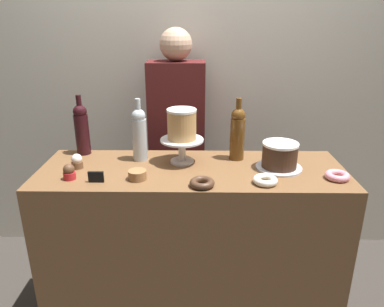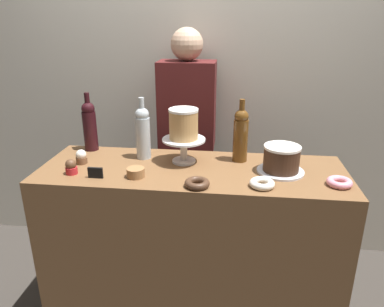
{
  "view_description": "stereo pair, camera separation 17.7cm",
  "coord_description": "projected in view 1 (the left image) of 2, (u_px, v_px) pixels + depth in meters",
  "views": [
    {
      "loc": [
        0.02,
        -1.66,
        1.65
      ],
      "look_at": [
        0.0,
        0.0,
        1.03
      ],
      "focal_mm": 33.95,
      "sensor_mm": 36.0,
      "label": 1
    },
    {
      "loc": [
        0.2,
        -1.65,
        1.65
      ],
      "look_at": [
        0.0,
        0.0,
        1.03
      ],
      "focal_mm": 33.95,
      "sensor_mm": 36.0,
      "label": 2
    }
  ],
  "objects": [
    {
      "name": "cookie_stack",
      "position": [
        137.0,
        175.0,
        1.67
      ],
      "size": [
        0.08,
        0.08,
        0.04
      ],
      "color": "olive",
      "rests_on": "display_counter"
    },
    {
      "name": "silver_serving_platter",
      "position": [
        279.0,
        167.0,
        1.8
      ],
      "size": [
        0.23,
        0.23,
        0.01
      ],
      "color": "silver",
      "rests_on": "display_counter"
    },
    {
      "name": "donut_pink",
      "position": [
        337.0,
        176.0,
        1.68
      ],
      "size": [
        0.11,
        0.11,
        0.03
      ],
      "color": "pink",
      "rests_on": "display_counter"
    },
    {
      "name": "wine_bottle_clear",
      "position": [
        139.0,
        133.0,
        1.87
      ],
      "size": [
        0.08,
        0.08,
        0.33
      ],
      "color": "#B2BCC1",
      "rests_on": "display_counter"
    },
    {
      "name": "wine_bottle_amber",
      "position": [
        238.0,
        133.0,
        1.88
      ],
      "size": [
        0.08,
        0.08,
        0.33
      ],
      "color": "#5B3814",
      "rests_on": "display_counter"
    },
    {
      "name": "donut_chocolate",
      "position": [
        202.0,
        183.0,
        1.61
      ],
      "size": [
        0.11,
        0.11,
        0.03
      ],
      "color": "#472D1E",
      "rests_on": "display_counter"
    },
    {
      "name": "wine_bottle_dark_red",
      "position": [
        82.0,
        128.0,
        1.95
      ],
      "size": [
        0.08,
        0.08,
        0.33
      ],
      "color": "black",
      "rests_on": "display_counter"
    },
    {
      "name": "donut_sugar",
      "position": [
        265.0,
        180.0,
        1.63
      ],
      "size": [
        0.11,
        0.11,
        0.03
      ],
      "color": "silver",
      "rests_on": "display_counter"
    },
    {
      "name": "price_sign_chalkboard",
      "position": [
        96.0,
        177.0,
        1.64
      ],
      "size": [
        0.07,
        0.01,
        0.05
      ],
      "color": "black",
      "rests_on": "display_counter"
    },
    {
      "name": "back_wall",
      "position": [
        194.0,
        73.0,
        2.46
      ],
      "size": [
        6.0,
        0.05,
        2.6
      ],
      "color": "beige",
      "rests_on": "ground_plane"
    },
    {
      "name": "white_layer_cake",
      "position": [
        182.0,
        124.0,
        1.81
      ],
      "size": [
        0.15,
        0.15,
        0.15
      ],
      "color": "tan",
      "rests_on": "cake_stand_pedestal"
    },
    {
      "name": "display_counter",
      "position": [
        192.0,
        249.0,
        1.97
      ],
      "size": [
        1.52,
        0.52,
        0.95
      ],
      "color": "brown",
      "rests_on": "ground_plane"
    },
    {
      "name": "cupcake_vanilla",
      "position": [
        77.0,
        161.0,
        1.8
      ],
      "size": [
        0.06,
        0.06,
        0.07
      ],
      "color": "brown",
      "rests_on": "display_counter"
    },
    {
      "name": "barista_figure",
      "position": [
        177.0,
        147.0,
        2.43
      ],
      "size": [
        0.36,
        0.22,
        1.6
      ],
      "color": "black",
      "rests_on": "ground_plane"
    },
    {
      "name": "cupcake_chocolate",
      "position": [
        69.0,
        172.0,
        1.67
      ],
      "size": [
        0.06,
        0.06,
        0.07
      ],
      "color": "red",
      "rests_on": "display_counter"
    },
    {
      "name": "cake_stand_pedestal",
      "position": [
        182.0,
        147.0,
        1.85
      ],
      "size": [
        0.22,
        0.22,
        0.13
      ],
      "color": "silver",
      "rests_on": "display_counter"
    },
    {
      "name": "chocolate_round_cake",
      "position": [
        280.0,
        155.0,
        1.78
      ],
      "size": [
        0.17,
        0.17,
        0.12
      ],
      "color": "#3D2619",
      "rests_on": "silver_serving_platter"
    }
  ]
}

